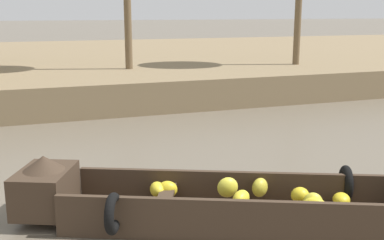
% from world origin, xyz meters
% --- Properties ---
extents(ground_plane, '(300.00, 300.00, 0.00)m').
position_xyz_m(ground_plane, '(0.00, 10.00, 0.00)').
color(ground_plane, '#665B4C').
extents(riverbank_strip, '(160.00, 20.00, 0.91)m').
position_xyz_m(riverbank_strip, '(0.00, 22.83, 0.45)').
color(riverbank_strip, '#7F6B4C').
rests_on(riverbank_strip, ground).
extents(banana_boat, '(5.82, 3.28, 0.89)m').
position_xyz_m(banana_boat, '(0.02, 5.85, 0.31)').
color(banana_boat, '#3D2D21').
rests_on(banana_boat, ground).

